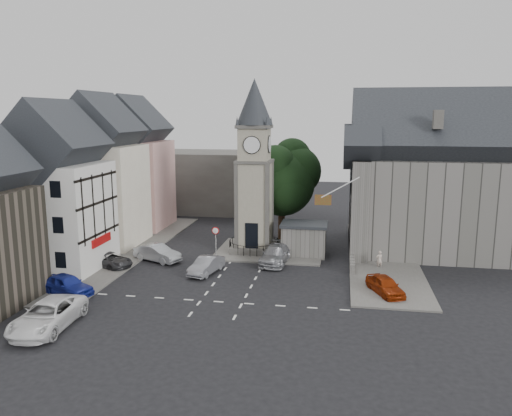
% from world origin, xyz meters
% --- Properties ---
extents(ground, '(120.00, 120.00, 0.00)m').
position_xyz_m(ground, '(0.00, 0.00, 0.00)').
color(ground, black).
rests_on(ground, ground).
extents(pavement_west, '(6.00, 30.00, 0.14)m').
position_xyz_m(pavement_west, '(-12.50, 6.00, 0.07)').
color(pavement_west, '#595651').
rests_on(pavement_west, ground).
extents(pavement_east, '(6.00, 26.00, 0.14)m').
position_xyz_m(pavement_east, '(12.00, 8.00, 0.07)').
color(pavement_east, '#595651').
rests_on(pavement_east, ground).
extents(central_island, '(10.00, 8.00, 0.16)m').
position_xyz_m(central_island, '(1.50, 8.00, 0.08)').
color(central_island, '#595651').
rests_on(central_island, ground).
extents(road_markings, '(20.00, 8.00, 0.01)m').
position_xyz_m(road_markings, '(0.00, -5.50, 0.01)').
color(road_markings, silver).
rests_on(road_markings, ground).
extents(clock_tower, '(4.86, 4.86, 16.25)m').
position_xyz_m(clock_tower, '(0.00, 7.99, 8.12)').
color(clock_tower, '#4C4944').
rests_on(clock_tower, ground).
extents(stone_shelter, '(4.30, 3.30, 3.08)m').
position_xyz_m(stone_shelter, '(4.80, 7.50, 1.55)').
color(stone_shelter, '#62605A').
rests_on(stone_shelter, ground).
extents(town_tree, '(7.20, 7.20, 10.80)m').
position_xyz_m(town_tree, '(2.00, 13.00, 6.97)').
color(town_tree, black).
rests_on(town_tree, ground).
extents(warning_sign_post, '(0.70, 0.19, 2.85)m').
position_xyz_m(warning_sign_post, '(-3.20, 5.43, 2.03)').
color(warning_sign_post, black).
rests_on(warning_sign_post, ground).
extents(terrace_pink, '(8.10, 7.60, 12.80)m').
position_xyz_m(terrace_pink, '(-15.50, 16.00, 6.58)').
color(terrace_pink, '#DD9F97').
rests_on(terrace_pink, ground).
extents(terrace_cream, '(8.10, 7.60, 12.80)m').
position_xyz_m(terrace_cream, '(-15.50, 8.00, 6.58)').
color(terrace_cream, beige).
rests_on(terrace_cream, ground).
extents(terrace_tudor, '(8.10, 7.60, 12.00)m').
position_xyz_m(terrace_tudor, '(-15.50, 0.00, 6.19)').
color(terrace_tudor, silver).
rests_on(terrace_tudor, ground).
extents(backdrop_west, '(20.00, 10.00, 8.00)m').
position_xyz_m(backdrop_west, '(-12.00, 28.00, 4.00)').
color(backdrop_west, '#4C4944').
rests_on(backdrop_west, ground).
extents(east_building, '(14.40, 11.40, 12.60)m').
position_xyz_m(east_building, '(15.59, 11.00, 6.26)').
color(east_building, '#62605A').
rests_on(east_building, ground).
extents(east_boundary_wall, '(0.40, 16.00, 0.90)m').
position_xyz_m(east_boundary_wall, '(9.20, 10.00, 0.45)').
color(east_boundary_wall, '#62605A').
rests_on(east_boundary_wall, ground).
extents(flagpole, '(3.68, 0.10, 2.74)m').
position_xyz_m(flagpole, '(8.00, 4.00, 7.00)').
color(flagpole, white).
rests_on(flagpole, ground).
extents(car_west_blue, '(4.82, 3.36, 1.52)m').
position_xyz_m(car_west_blue, '(-11.50, -6.00, 0.76)').
color(car_west_blue, navy).
rests_on(car_west_blue, ground).
extents(car_west_silver, '(4.85, 3.21, 1.51)m').
position_xyz_m(car_west_silver, '(-8.04, 3.22, 0.76)').
color(car_west_silver, '#A5A9AD').
rests_on(car_west_silver, ground).
extents(car_west_grey, '(4.89, 3.73, 1.24)m').
position_xyz_m(car_west_grey, '(-11.50, 0.89, 0.62)').
color(car_west_grey, '#2E2E30').
rests_on(car_west_grey, ground).
extents(car_island_silver, '(2.37, 4.43, 1.39)m').
position_xyz_m(car_island_silver, '(-2.77, 0.57, 0.69)').
color(car_island_silver, gray).
rests_on(car_island_silver, ground).
extents(car_island_east, '(2.58, 5.50, 1.55)m').
position_xyz_m(car_island_east, '(2.50, 4.50, 0.78)').
color(car_island_east, '#98999F').
rests_on(car_island_east, ground).
extents(car_east_red, '(3.04, 4.32, 1.36)m').
position_xyz_m(car_east_red, '(11.50, -1.94, 0.68)').
color(car_east_red, '#912807').
rests_on(car_east_red, ground).
extents(van_sw_white, '(3.06, 6.16, 1.68)m').
position_xyz_m(van_sw_white, '(-9.50, -11.59, 0.84)').
color(van_sw_white, white).
rests_on(van_sw_white, ground).
extents(pedestrian, '(0.66, 0.53, 1.55)m').
position_xyz_m(pedestrian, '(11.50, 4.44, 0.78)').
color(pedestrian, beige).
rests_on(pedestrian, ground).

